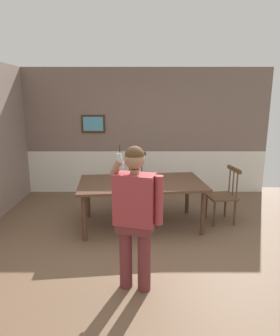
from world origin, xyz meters
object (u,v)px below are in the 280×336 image
(chair_by_doorway, at_px, (137,182))
(person_figure, at_px, (137,211))
(dining_table, at_px, (143,186))
(chair_near_window, at_px, (225,195))

(chair_by_doorway, relative_size, person_figure, 0.65)
(person_figure, bearing_deg, chair_by_doorway, -73.71)
(dining_table, relative_size, person_figure, 1.30)
(chair_by_doorway, height_order, person_figure, person_figure)
(dining_table, distance_m, person_figure, 1.67)
(dining_table, height_order, chair_near_window, chair_near_window)
(chair_near_window, xyz_separation_m, person_figure, (-1.43, -1.81, 0.44))
(dining_table, relative_size, chair_by_doorway, 2.02)
(dining_table, bearing_deg, chair_by_doorway, 96.10)
(chair_near_window, relative_size, person_figure, 0.59)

